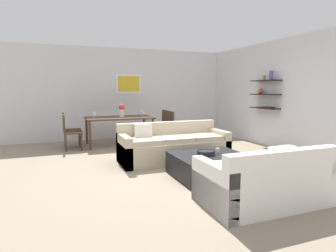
# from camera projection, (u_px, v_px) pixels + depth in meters

# --- Properties ---
(ground_plane) EXTENTS (18.00, 18.00, 0.00)m
(ground_plane) POSITION_uv_depth(u_px,v_px,m) (175.00, 165.00, 5.68)
(ground_plane) COLOR gray
(back_wall_unit) EXTENTS (8.40, 0.09, 2.70)m
(back_wall_unit) POSITION_uv_depth(u_px,v_px,m) (140.00, 93.00, 8.88)
(back_wall_unit) COLOR silver
(back_wall_unit) RESTS_ON ground
(right_wall_shelf_unit) EXTENTS (0.34, 8.20, 2.70)m
(right_wall_shelf_unit) POSITION_uv_depth(u_px,v_px,m) (278.00, 95.00, 7.15)
(right_wall_shelf_unit) COLOR silver
(right_wall_shelf_unit) RESTS_ON ground
(sofa_beige) EXTENTS (2.23, 0.90, 0.78)m
(sofa_beige) POSITION_uv_depth(u_px,v_px,m) (173.00, 147.00, 5.99)
(sofa_beige) COLOR beige
(sofa_beige) RESTS_ON ground
(loveseat_white) EXTENTS (1.63, 0.90, 0.78)m
(loveseat_white) POSITION_uv_depth(u_px,v_px,m) (265.00, 182.00, 3.71)
(loveseat_white) COLOR white
(loveseat_white) RESTS_ON ground
(coffee_table) EXTENTS (1.21, 1.05, 0.38)m
(coffee_table) POSITION_uv_depth(u_px,v_px,m) (209.00, 165.00, 4.90)
(coffee_table) COLOR black
(coffee_table) RESTS_ON ground
(decorative_bowl) EXTENTS (0.31, 0.31, 0.07)m
(decorative_bowl) POSITION_uv_depth(u_px,v_px,m) (206.00, 152.00, 4.86)
(decorative_bowl) COLOR black
(decorative_bowl) RESTS_ON coffee_table
(candle_jar) EXTENTS (0.07, 0.07, 0.09)m
(candle_jar) POSITION_uv_depth(u_px,v_px,m) (218.00, 151.00, 4.99)
(candle_jar) COLOR silver
(candle_jar) RESTS_ON coffee_table
(dining_table) EXTENTS (1.74, 0.95, 0.75)m
(dining_table) POSITION_uv_depth(u_px,v_px,m) (119.00, 120.00, 7.61)
(dining_table) COLOR #422D1E
(dining_table) RESTS_ON ground
(dining_chair_left_near) EXTENTS (0.44, 0.44, 0.88)m
(dining_chair_left_near) POSITION_uv_depth(u_px,v_px,m) (69.00, 130.00, 6.98)
(dining_chair_left_near) COLOR #422D1E
(dining_chair_left_near) RESTS_ON ground
(dining_chair_left_far) EXTENTS (0.44, 0.44, 0.88)m
(dining_chair_left_far) POSITION_uv_depth(u_px,v_px,m) (68.00, 127.00, 7.38)
(dining_chair_left_far) COLOR #422D1E
(dining_chair_left_far) RESTS_ON ground
(dining_chair_right_near) EXTENTS (0.44, 0.44, 0.88)m
(dining_chair_right_near) POSITION_uv_depth(u_px,v_px,m) (167.00, 125.00, 7.89)
(dining_chair_right_near) COLOR #422D1E
(dining_chair_right_near) RESTS_ON ground
(dining_chair_right_far) EXTENTS (0.44, 0.44, 0.88)m
(dining_chair_right_far) POSITION_uv_depth(u_px,v_px,m) (162.00, 123.00, 8.29)
(dining_chair_right_far) COLOR #422D1E
(dining_chair_right_far) RESTS_ON ground
(wine_glass_left_near) EXTENTS (0.07, 0.07, 0.16)m
(wine_glass_left_near) POSITION_uv_depth(u_px,v_px,m) (94.00, 114.00, 7.25)
(wine_glass_left_near) COLOR silver
(wine_glass_left_near) RESTS_ON dining_table
(wine_glass_left_far) EXTENTS (0.06, 0.06, 0.15)m
(wine_glass_left_far) POSITION_uv_depth(u_px,v_px,m) (93.00, 113.00, 7.46)
(wine_glass_left_far) COLOR silver
(wine_glass_left_far) RESTS_ON dining_table
(wine_glass_right_far) EXTENTS (0.07, 0.07, 0.18)m
(wine_glass_right_far) POSITION_uv_depth(u_px,v_px,m) (142.00, 111.00, 7.93)
(wine_glass_right_far) COLOR silver
(wine_glass_right_far) RESTS_ON dining_table
(wine_glass_right_near) EXTENTS (0.06, 0.06, 0.15)m
(wine_glass_right_near) POSITION_uv_depth(u_px,v_px,m) (144.00, 113.00, 7.71)
(wine_glass_right_near) COLOR silver
(wine_glass_right_near) RESTS_ON dining_table
(centerpiece_vase) EXTENTS (0.16, 0.16, 0.34)m
(centerpiece_vase) POSITION_uv_depth(u_px,v_px,m) (122.00, 110.00, 7.61)
(centerpiece_vase) COLOR silver
(centerpiece_vase) RESTS_ON dining_table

